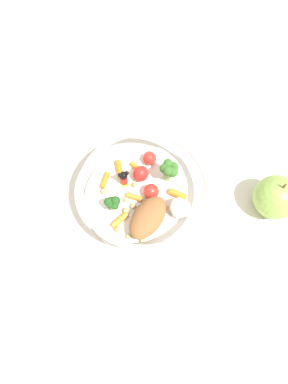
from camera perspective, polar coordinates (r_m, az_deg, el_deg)
ground_plane at (r=0.71m, az=-0.69°, el=-0.45°), size 2.40×2.40×0.00m
food_container at (r=0.68m, az=0.41°, el=-0.45°), size 0.23×0.23×0.06m
loose_apple at (r=0.71m, az=19.37°, el=-0.73°), size 0.08×0.08×0.09m
folded_napkin at (r=0.80m, az=-16.19°, el=8.02°), size 0.14×0.14×0.01m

